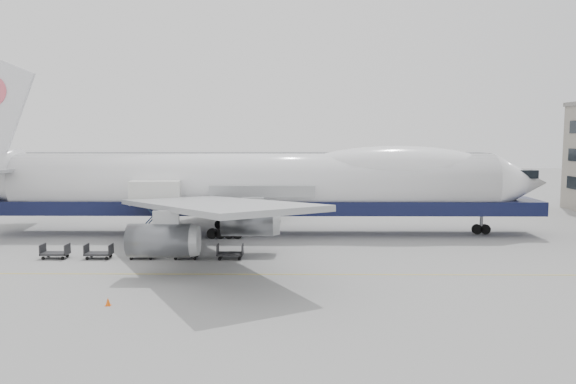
{
  "coord_description": "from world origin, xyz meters",
  "views": [
    {
      "loc": [
        4.27,
        -49.35,
        11.11
      ],
      "look_at": [
        3.72,
        6.0,
        5.29
      ],
      "focal_mm": 35.0,
      "sensor_mm": 36.0,
      "label": 1
    }
  ],
  "objects": [
    {
      "name": "ground",
      "position": [
        0.0,
        0.0,
        0.0
      ],
      "size": [
        260.0,
        260.0,
        0.0
      ],
      "primitive_type": "plane",
      "color": "gray",
      "rests_on": "ground"
    },
    {
      "name": "apron_line",
      "position": [
        0.0,
        -6.0,
        0.01
      ],
      "size": [
        60.0,
        0.15,
        0.01
      ],
      "primitive_type": "cube",
      "color": "gold",
      "rests_on": "ground"
    },
    {
      "name": "hangar",
      "position": [
        -10.0,
        70.0,
        3.5
      ],
      "size": [
        110.0,
        8.0,
        7.0
      ],
      "primitive_type": "cube",
      "color": "slate",
      "rests_on": "ground"
    },
    {
      "name": "airliner",
      "position": [
        0.64,
        12.0,
        5.62
      ],
      "size": [
        67.0,
        55.3,
        19.98
      ],
      "color": "white",
      "rests_on": "ground"
    },
    {
      "name": "catering_truck",
      "position": [
        -10.04,
        8.52,
        3.46
      ],
      "size": [
        5.67,
        4.08,
        6.22
      ],
      "rotation": [
        0.0,
        0.0,
        0.05
      ],
      "color": "#192B4C",
      "rests_on": "ground"
    },
    {
      "name": "traffic_cone",
      "position": [
        -7.73,
        -14.15,
        0.25
      ],
      "size": [
        0.36,
        0.36,
        0.53
      ],
      "rotation": [
        0.0,
        0.0,
        0.14
      ],
      "color": "#F55A0C",
      "rests_on": "ground"
    },
    {
      "name": "dolly_0",
      "position": [
        -16.94,
        -0.54,
        0.53
      ],
      "size": [
        2.3,
        1.35,
        1.3
      ],
      "color": "#2D2D30",
      "rests_on": "ground"
    },
    {
      "name": "dolly_1",
      "position": [
        -13.04,
        -0.54,
        0.53
      ],
      "size": [
        2.3,
        1.35,
        1.3
      ],
      "color": "#2D2D30",
      "rests_on": "ground"
    },
    {
      "name": "dolly_2",
      "position": [
        -9.15,
        -0.54,
        0.53
      ],
      "size": [
        2.3,
        1.35,
        1.3
      ],
      "color": "#2D2D30",
      "rests_on": "ground"
    },
    {
      "name": "dolly_3",
      "position": [
        -5.25,
        -0.54,
        0.53
      ],
      "size": [
        2.3,
        1.35,
        1.3
      ],
      "color": "#2D2D30",
      "rests_on": "ground"
    },
    {
      "name": "dolly_4",
      "position": [
        -1.35,
        -0.54,
        0.53
      ],
      "size": [
        2.3,
        1.35,
        1.3
      ],
      "color": "#2D2D30",
      "rests_on": "ground"
    }
  ]
}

